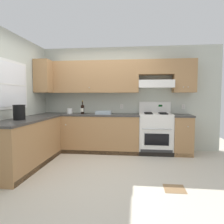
# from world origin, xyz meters

# --- Properties ---
(ground_plane) EXTENTS (7.04, 7.04, 0.00)m
(ground_plane) POSITION_xyz_m (0.00, 0.00, 0.00)
(ground_plane) COLOR beige
(floor_accent_tile) EXTENTS (0.30, 0.30, 0.01)m
(floor_accent_tile) POSITION_xyz_m (1.35, -0.65, 0.00)
(floor_accent_tile) COLOR olive
(floor_accent_tile) RESTS_ON ground_plane
(wall_back) EXTENTS (4.68, 0.57, 2.55)m
(wall_back) POSITION_xyz_m (0.39, 1.53, 1.48)
(wall_back) COLOR beige
(wall_back) RESTS_ON ground_plane
(wall_left) EXTENTS (0.47, 4.00, 2.55)m
(wall_left) POSITION_xyz_m (-1.59, 0.23, 1.34)
(wall_left) COLOR beige
(wall_left) RESTS_ON ground_plane
(counter_back_run) EXTENTS (3.60, 0.65, 0.91)m
(counter_back_run) POSITION_xyz_m (-0.01, 1.24, 0.45)
(counter_back_run) COLOR #A87A4C
(counter_back_run) RESTS_ON ground_plane
(counter_left_run) EXTENTS (0.63, 1.91, 0.91)m
(counter_left_run) POSITION_xyz_m (-1.24, -0.00, 0.45)
(counter_left_run) COLOR #A87A4C
(counter_left_run) RESTS_ON ground_plane
(stove) EXTENTS (0.76, 0.62, 1.20)m
(stove) POSITION_xyz_m (1.25, 1.25, 0.48)
(stove) COLOR white
(stove) RESTS_ON ground_plane
(wine_bottle) EXTENTS (0.08, 0.08, 0.32)m
(wine_bottle) POSITION_xyz_m (-0.49, 1.21, 1.04)
(wine_bottle) COLOR black
(wine_bottle) RESTS_ON counter_back_run
(bowl) EXTENTS (0.37, 0.22, 0.08)m
(bowl) POSITION_xyz_m (0.03, 1.17, 0.94)
(bowl) COLOR #9EADB7
(bowl) RESTS_ON counter_back_run
(bucket) EXTENTS (0.22, 0.22, 0.27)m
(bucket) POSITION_xyz_m (-1.28, -0.16, 1.05)
(bucket) COLOR black
(bucket) RESTS_ON counter_left_run
(paper_towel_roll) EXTENTS (0.13, 0.13, 0.13)m
(paper_towel_roll) POSITION_xyz_m (-0.82, 1.26, 0.97)
(paper_towel_roll) COLOR white
(paper_towel_roll) RESTS_ON counter_back_run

